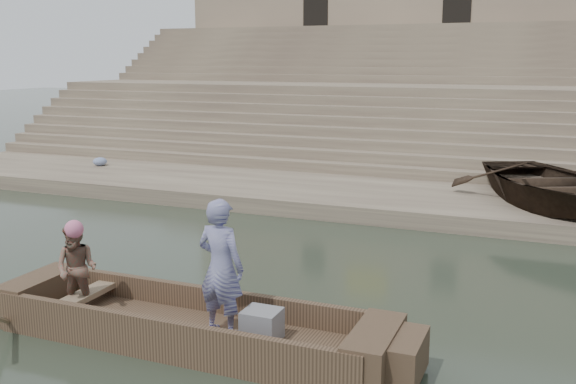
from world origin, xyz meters
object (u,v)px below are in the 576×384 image
Objects in this scene: standing_man at (221,267)px; rowing_man at (77,269)px; television at (261,325)px; beached_rowboat at (549,183)px; main_rowboat at (189,334)px.

standing_man is 1.42× the size of rowing_man.
rowing_man is 2.81m from television.
television is at bearing -136.20° from beached_rowboat.
main_rowboat is at bearing 180.00° from television.
rowing_man reaches higher than beached_rowboat.
television reaches higher than main_rowboat.
main_rowboat is 1.14m from standing_man.
rowing_man is at bearing -177.26° from television.
television is at bearing -171.61° from standing_man.
standing_man reaches higher than television.
television is (0.55, 0.02, -0.70)m from standing_man.
main_rowboat is at bearing 5.11° from standing_man.
television is at bearing -0.00° from main_rowboat.
television is (2.78, 0.13, -0.44)m from rowing_man.
rowing_man is (-1.71, -0.13, 0.75)m from main_rowboat.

